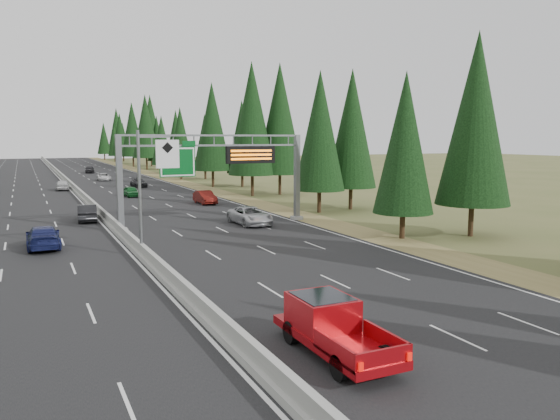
% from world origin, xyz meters
% --- Properties ---
extents(road, '(32.00, 260.00, 0.08)m').
position_xyz_m(road, '(0.00, 80.00, 0.04)').
color(road, black).
rests_on(road, ground).
extents(shoulder_right, '(3.60, 260.00, 0.06)m').
position_xyz_m(shoulder_right, '(17.80, 80.00, 0.03)').
color(shoulder_right, olive).
rests_on(shoulder_right, ground).
extents(median_barrier, '(0.70, 260.00, 0.85)m').
position_xyz_m(median_barrier, '(0.00, 80.00, 0.41)').
color(median_barrier, gray).
rests_on(median_barrier, road).
extents(sign_gantry, '(16.75, 0.98, 7.80)m').
position_xyz_m(sign_gantry, '(8.92, 34.88, 5.27)').
color(sign_gantry, slate).
rests_on(sign_gantry, road).
extents(hov_sign_pole, '(2.80, 0.50, 8.00)m').
position_xyz_m(hov_sign_pole, '(0.58, 24.97, 4.72)').
color(hov_sign_pole, slate).
rests_on(hov_sign_pole, road).
extents(tree_row_right, '(11.36, 240.06, 18.97)m').
position_xyz_m(tree_row_right, '(22.16, 70.96, 9.11)').
color(tree_row_right, black).
rests_on(tree_row_right, ground).
extents(silver_minivan, '(2.70, 5.58, 1.53)m').
position_xyz_m(silver_minivan, '(11.18, 34.14, 0.85)').
color(silver_minivan, '#B1B1B6').
rests_on(silver_minivan, road).
extents(red_pickup, '(2.08, 5.82, 1.90)m').
position_xyz_m(red_pickup, '(2.92, 6.47, 1.13)').
color(red_pickup, black).
rests_on(red_pickup, road).
extents(car_ahead_green, '(1.86, 3.99, 1.32)m').
position_xyz_m(car_ahead_green, '(5.85, 61.66, 0.74)').
color(car_ahead_green, '#155D23').
rests_on(car_ahead_green, road).
extents(car_ahead_dkred, '(1.66, 4.59, 1.50)m').
position_xyz_m(car_ahead_dkred, '(12.15, 50.25, 0.83)').
color(car_ahead_dkred, '#63120E').
rests_on(car_ahead_dkred, road).
extents(car_ahead_dkgrey, '(2.18, 4.63, 1.30)m').
position_xyz_m(car_ahead_dkgrey, '(9.45, 75.49, 0.73)').
color(car_ahead_dkgrey, black).
rests_on(car_ahead_dkgrey, road).
extents(car_ahead_white, '(2.22, 4.63, 1.27)m').
position_xyz_m(car_ahead_white, '(6.35, 90.91, 0.72)').
color(car_ahead_white, silver).
rests_on(car_ahead_white, road).
extents(car_ahead_far, '(2.23, 4.72, 1.56)m').
position_xyz_m(car_ahead_far, '(6.42, 113.92, 0.86)').
color(car_ahead_far, black).
rests_on(car_ahead_far, road).
extents(car_onc_near, '(2.04, 4.76, 1.53)m').
position_xyz_m(car_onc_near, '(-1.50, 42.15, 0.84)').
color(car_onc_near, black).
rests_on(car_onc_near, road).
extents(car_onc_blue, '(2.20, 5.33, 1.54)m').
position_xyz_m(car_onc_blue, '(-5.57, 30.62, 0.85)').
color(car_onc_blue, navy).
rests_on(car_onc_blue, road).
extents(car_onc_white, '(2.16, 4.57, 1.51)m').
position_xyz_m(car_onc_white, '(-1.50, 74.97, 0.83)').
color(car_onc_white, '#BBBBBB').
rests_on(car_onc_white, road).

